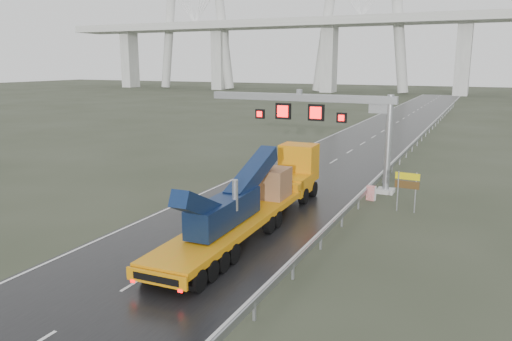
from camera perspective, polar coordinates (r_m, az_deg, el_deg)
The scene contains 7 objects.
ground at distance 24.60m, azimuth -10.26°, elevation -10.49°, with size 400.00×400.00×0.00m, color #2F3424.
road at distance 60.62m, azimuth 12.09°, elevation 3.03°, with size 11.00×200.00×0.02m, color black.
guardrail at distance 49.69m, azimuth 16.32°, elevation 1.63°, with size 0.20×140.00×1.40m, color gray, non-canonical shape.
sign_gantry at distance 38.26m, azimuth 7.92°, elevation 6.40°, with size 14.90×1.20×7.42m.
heavy_haul_truck at distance 30.04m, azimuth 0.73°, elevation -2.60°, with size 3.34×19.12×4.47m.
exit_sign_pair at distance 33.19m, azimuth 16.88°, elevation -1.51°, with size 1.54×0.14×2.63m.
striped_barrier at distance 35.73m, azimuth 13.02°, elevation -2.53°, with size 0.61×0.33×1.03m, color red.
Camera 1 is at (13.38, -18.37, 9.43)m, focal length 35.00 mm.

